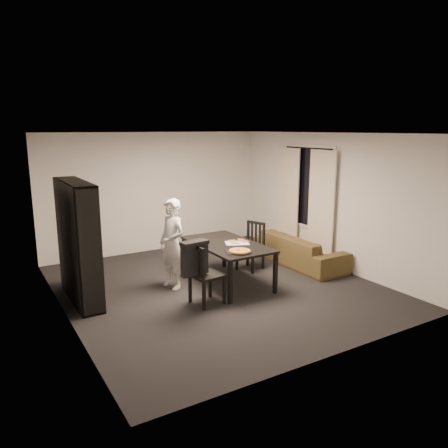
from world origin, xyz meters
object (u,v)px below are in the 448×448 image
baking_tray (238,251)px  dining_table (227,247)px  pepperoni_pizza (240,251)px  bookshelf (78,242)px  sofa (300,250)px  chair_right (253,242)px  chair_left (202,271)px  person (172,244)px

baking_tray → dining_table: bearing=77.8°
dining_table → pepperoni_pizza: size_ratio=4.98×
bookshelf → baking_tray: (2.27, -1.08, -0.22)m
bookshelf → pepperoni_pizza: (2.27, -1.13, -0.20)m
baking_tray → sofa: 2.12m
chair_right → sofa: bearing=52.6°
chair_right → baking_tray: 1.43m
pepperoni_pizza → sofa: size_ratio=0.17×
bookshelf → dining_table: bearing=-12.6°
bookshelf → chair_right: (3.25, -0.07, -0.43)m
chair_left → person: (-0.08, 0.93, 0.22)m
dining_table → chair_left: (-0.83, -0.63, -0.11)m
chair_right → person: size_ratio=0.59×
chair_left → person: bearing=-1.5°
chair_right → person: bearing=-106.2°
dining_table → chair_left: bearing=-142.7°
dining_table → pepperoni_pizza: bearing=-101.2°
dining_table → sofa: size_ratio=0.85×
chair_left → sofa: 2.79m
chair_right → sofa: chair_right is taller
chair_left → chair_right: bearing=-63.4°
chair_right → chair_left: bearing=-78.7°
chair_left → chair_right: (1.69, 1.09, -0.03)m
dining_table → sofa: 1.87m
chair_left → pepperoni_pizza: bearing=-93.3°
dining_table → chair_left: size_ratio=1.81×
person → baking_tray: bearing=29.6°
baking_tray → pepperoni_pizza: (0.00, -0.04, 0.02)m
dining_table → sofa: dining_table is taller
chair_right → baking_tray: size_ratio=2.29×
dining_table → chair_right: (0.87, 0.46, -0.14)m
dining_table → baking_tray: bearing=-102.2°
dining_table → person: 0.96m
pepperoni_pizza → bookshelf: bearing=153.6°
dining_table → baking_tray: (-0.12, -0.55, 0.07)m
bookshelf → chair_right: bookshelf is taller
pepperoni_pizza → baking_tray: bearing=92.2°
chair_right → baking_tray: bearing=-65.8°
baking_tray → pepperoni_pizza: pepperoni_pizza is taller
bookshelf → person: size_ratio=1.23×
bookshelf → dining_table: (2.38, -0.53, -0.29)m
dining_table → chair_right: 0.99m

